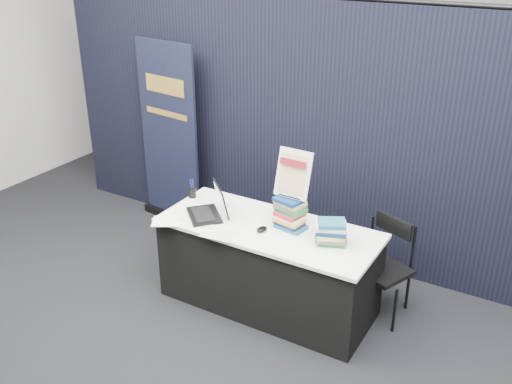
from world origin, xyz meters
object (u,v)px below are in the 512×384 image
Objects in this scene: pullup_banner at (170,146)px; stacking_chair at (385,264)px; display_table at (268,266)px; book_stack_short at (331,232)px; laptop at (207,207)px; info_sign at (293,174)px; book_stack_tall at (290,213)px.

pullup_banner is 2.61m from stacking_chair.
stacking_chair reaches higher than display_table.
display_table is 6.61× the size of book_stack_short.
pullup_banner is at bearing -175.67° from laptop.
info_sign is at bearing -14.55° from pullup_banner.
laptop is 1.74× the size of book_stack_short.
info_sign is 0.48× the size of stacking_chair.
pullup_banner reaches higher than info_sign.
info_sign is (0.16, 0.10, 0.83)m from display_table.
stacking_chair is (0.71, 0.33, -0.43)m from book_stack_tall.
book_stack_tall is 0.68× the size of info_sign.
display_table is 0.92× the size of pullup_banner.
laptop is at bearing -165.23° from info_sign.
book_stack_short reaches higher than display_table.
laptop reaches higher than stacking_chair.
laptop is at bearing -176.17° from book_stack_short.
info_sign is (0.71, 0.16, 0.39)m from laptop.
pullup_banner is (-1.83, 0.79, -0.02)m from book_stack_tall.
stacking_chair is at bearing 24.85° from book_stack_tall.
pullup_banner reaches higher than stacking_chair.
laptop is 0.58× the size of stacking_chair.
book_stack_tall reaches higher than laptop.
info_sign reaches higher than book_stack_tall.
book_stack_tall is 0.32m from info_sign.
laptop is 0.83m from info_sign.
stacking_chair is (2.54, -0.46, -0.41)m from pullup_banner.
pullup_banner is (-1.12, 0.92, 0.05)m from laptop.
laptop is 0.73m from book_stack_tall.
display_table is 0.96m from stacking_chair.
book_stack_short is at bearing 0.62° from display_table.
book_stack_short is at bearing -107.97° from stacking_chair.
info_sign reaches higher than display_table.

